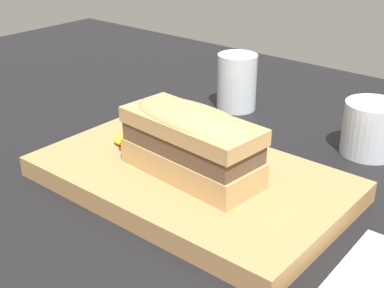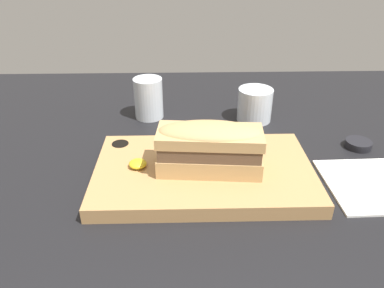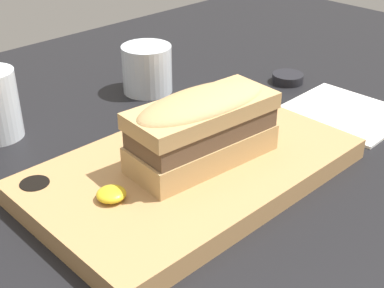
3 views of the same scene
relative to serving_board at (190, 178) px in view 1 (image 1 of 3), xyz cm
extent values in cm
cube|color=black|center=(-1.81, 2.88, -2.32)|extent=(172.77, 110.78, 2.00)
cube|color=tan|center=(0.09, -0.05, 0.00)|extent=(38.54, 23.45, 2.63)
cylinder|color=black|center=(-15.89, 8.39, 0.72)|extent=(3.28, 3.28, 1.32)
cube|color=tan|center=(0.96, -0.88, 2.90)|extent=(18.30, 8.90, 3.18)
cube|color=brown|center=(0.96, -0.88, 5.67)|extent=(17.57, 8.55, 2.34)
cube|color=tan|center=(0.96, -0.88, 7.80)|extent=(18.30, 8.90, 1.91)
ellipsoid|color=tan|center=(0.96, -0.88, 8.59)|extent=(17.93, 8.73, 2.87)
ellipsoid|color=gold|center=(-11.57, 0.07, 1.94)|extent=(3.16, 3.16, 1.26)
cylinder|color=silver|center=(-11.55, 26.18, 3.45)|extent=(6.72, 6.72, 9.55)
cylinder|color=silver|center=(-11.55, 26.18, 1.03)|extent=(5.91, 5.91, 4.30)
cylinder|color=silver|center=(13.23, 23.94, 2.50)|extent=(7.98, 7.98, 7.63)
cylinder|color=black|center=(13.23, 23.94, 1.38)|extent=(7.18, 7.18, 4.99)
camera|label=1|loc=(37.96, -45.15, 32.51)|focal=50.00mm
camera|label=2|loc=(-3.46, -55.66, 37.63)|focal=35.00mm
camera|label=3|loc=(-37.58, -39.00, 33.81)|focal=50.00mm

